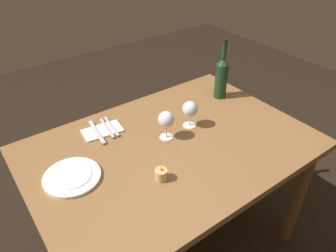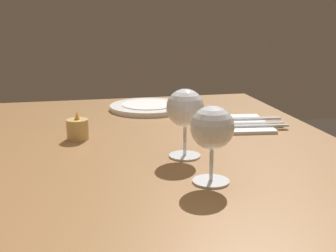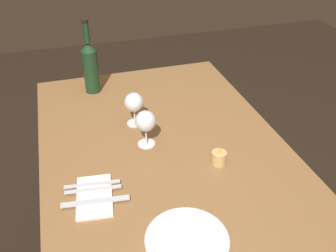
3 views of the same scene
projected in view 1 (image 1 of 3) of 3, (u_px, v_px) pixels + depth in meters
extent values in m
plane|color=black|center=(171.00, 242.00, 1.90)|extent=(6.00, 6.00, 0.00)
cube|color=olive|center=(171.00, 148.00, 1.49)|extent=(1.30, 0.90, 0.04)
cylinder|color=brown|center=(205.00, 131.00, 2.23)|extent=(0.06, 0.06, 0.70)
cylinder|color=brown|center=(39.00, 207.00, 1.67)|extent=(0.06, 0.06, 0.70)
cylinder|color=brown|center=(298.00, 197.00, 1.73)|extent=(0.06, 0.06, 0.70)
cylinder|color=white|center=(166.00, 137.00, 1.52)|extent=(0.07, 0.07, 0.00)
cylinder|color=white|center=(166.00, 131.00, 1.50)|extent=(0.01, 0.01, 0.07)
sphere|color=white|center=(166.00, 119.00, 1.47)|extent=(0.08, 0.08, 0.08)
cylinder|color=#510A14|center=(166.00, 120.00, 1.47)|extent=(0.06, 0.06, 0.02)
cylinder|color=white|center=(189.00, 125.00, 1.60)|extent=(0.07, 0.07, 0.00)
cylinder|color=white|center=(190.00, 120.00, 1.58)|extent=(0.01, 0.01, 0.07)
sphere|color=white|center=(190.00, 109.00, 1.55)|extent=(0.08, 0.08, 0.08)
cylinder|color=#510A14|center=(190.00, 109.00, 1.55)|extent=(0.06, 0.06, 0.02)
cylinder|color=#19381E|center=(221.00, 81.00, 1.79)|extent=(0.07, 0.07, 0.20)
cone|color=#19381E|center=(223.00, 61.00, 1.72)|extent=(0.07, 0.07, 0.03)
cylinder|color=#19381E|center=(224.00, 50.00, 1.69)|extent=(0.03, 0.03, 0.09)
cylinder|color=black|center=(225.00, 40.00, 1.66)|extent=(0.03, 0.03, 0.01)
cylinder|color=#DBB266|center=(161.00, 175.00, 1.28)|extent=(0.05, 0.05, 0.05)
cylinder|color=white|center=(161.00, 176.00, 1.29)|extent=(0.04, 0.04, 0.03)
cone|color=#F99E2D|center=(161.00, 168.00, 1.26)|extent=(0.01, 0.01, 0.02)
cylinder|color=white|center=(72.00, 177.00, 1.30)|extent=(0.23, 0.23, 0.01)
cylinder|color=white|center=(72.00, 175.00, 1.29)|extent=(0.16, 0.16, 0.00)
cube|color=white|center=(102.00, 131.00, 1.56)|extent=(0.20, 0.13, 0.01)
cube|color=silver|center=(107.00, 128.00, 1.57)|extent=(0.04, 0.18, 0.00)
cube|color=silver|center=(111.00, 126.00, 1.58)|extent=(0.04, 0.18, 0.00)
cube|color=silver|center=(97.00, 132.00, 1.54)|extent=(0.04, 0.21, 0.00)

